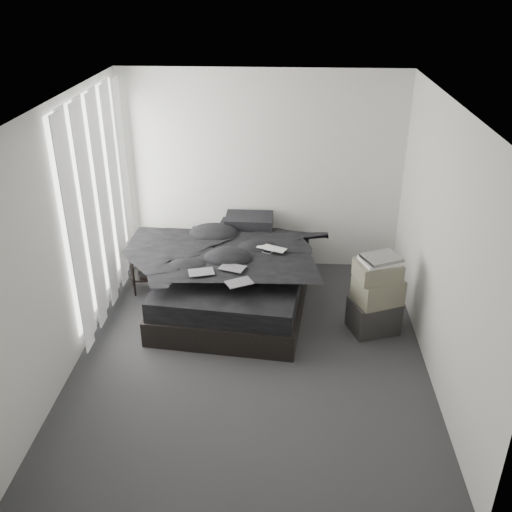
# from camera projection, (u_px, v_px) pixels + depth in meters

# --- Properties ---
(floor) EXTENTS (3.60, 4.20, 0.01)m
(floor) POSITION_uv_depth(u_px,v_px,m) (252.00, 353.00, 6.04)
(floor) COLOR #313133
(floor) RESTS_ON ground
(ceiling) EXTENTS (3.60, 4.20, 0.01)m
(ceiling) POSITION_uv_depth(u_px,v_px,m) (251.00, 105.00, 4.86)
(ceiling) COLOR white
(ceiling) RESTS_ON ground
(wall_back) EXTENTS (3.60, 0.01, 2.60)m
(wall_back) POSITION_uv_depth(u_px,v_px,m) (262.00, 172.00, 7.32)
(wall_back) COLOR silver
(wall_back) RESTS_ON ground
(wall_front) EXTENTS (3.60, 0.01, 2.60)m
(wall_front) POSITION_uv_depth(u_px,v_px,m) (230.00, 385.00, 3.58)
(wall_front) COLOR silver
(wall_front) RESTS_ON ground
(wall_left) EXTENTS (0.01, 4.20, 2.60)m
(wall_left) POSITION_uv_depth(u_px,v_px,m) (67.00, 238.00, 5.54)
(wall_left) COLOR silver
(wall_left) RESTS_ON ground
(wall_right) EXTENTS (0.01, 4.20, 2.60)m
(wall_right) POSITION_uv_depth(u_px,v_px,m) (442.00, 247.00, 5.36)
(wall_right) COLOR silver
(wall_right) RESTS_ON ground
(window_left) EXTENTS (0.02, 2.00, 2.30)m
(window_left) POSITION_uv_depth(u_px,v_px,m) (97.00, 200.00, 6.32)
(window_left) COLOR white
(window_left) RESTS_ON wall_left
(curtain_left) EXTENTS (0.06, 2.12, 2.48)m
(curtain_left) POSITION_uv_depth(u_px,v_px,m) (102.00, 206.00, 6.35)
(curtain_left) COLOR white
(curtain_left) RESTS_ON wall_left
(bed) EXTENTS (1.86, 2.32, 0.29)m
(bed) POSITION_uv_depth(u_px,v_px,m) (236.00, 292.00, 6.89)
(bed) COLOR black
(bed) RESTS_ON floor
(mattress) EXTENTS (1.79, 2.25, 0.23)m
(mattress) POSITION_uv_depth(u_px,v_px,m) (236.00, 273.00, 6.77)
(mattress) COLOR black
(mattress) RESTS_ON bed
(duvet) EXTENTS (1.78, 2.01, 0.25)m
(duvet) POSITION_uv_depth(u_px,v_px,m) (235.00, 257.00, 6.62)
(duvet) COLOR black
(duvet) RESTS_ON mattress
(pillow_lower) EXTENTS (0.69, 0.51, 0.15)m
(pillow_lower) POSITION_uv_depth(u_px,v_px,m) (244.00, 230.00, 7.43)
(pillow_lower) COLOR black
(pillow_lower) RESTS_ON mattress
(pillow_upper) EXTENTS (0.61, 0.42, 0.14)m
(pillow_upper) POSITION_uv_depth(u_px,v_px,m) (249.00, 221.00, 7.34)
(pillow_upper) COLOR black
(pillow_upper) RESTS_ON pillow_lower
(laptop) EXTENTS (0.41, 0.34, 0.03)m
(laptop) POSITION_uv_depth(u_px,v_px,m) (270.00, 244.00, 6.59)
(laptop) COLOR silver
(laptop) RESTS_ON duvet
(comic_a) EXTENTS (0.31, 0.25, 0.01)m
(comic_a) POSITION_uv_depth(u_px,v_px,m) (201.00, 266.00, 6.14)
(comic_a) COLOR black
(comic_a) RESTS_ON duvet
(comic_b) EXTENTS (0.31, 0.25, 0.01)m
(comic_b) POSITION_uv_depth(u_px,v_px,m) (232.00, 261.00, 6.23)
(comic_b) COLOR black
(comic_b) RESTS_ON duvet
(comic_c) EXTENTS (0.32, 0.29, 0.01)m
(comic_c) POSITION_uv_depth(u_px,v_px,m) (239.00, 275.00, 5.93)
(comic_c) COLOR black
(comic_c) RESTS_ON duvet
(side_stand) EXTENTS (0.45, 0.45, 0.65)m
(side_stand) POSITION_uv_depth(u_px,v_px,m) (143.00, 266.00, 7.10)
(side_stand) COLOR black
(side_stand) RESTS_ON floor
(papers) EXTENTS (0.31, 0.29, 0.01)m
(papers) POSITION_uv_depth(u_px,v_px,m) (141.00, 243.00, 6.94)
(papers) COLOR white
(papers) RESTS_ON side_stand
(floor_books) EXTENTS (0.18, 0.24, 0.16)m
(floor_books) POSITION_uv_depth(u_px,v_px,m) (172.00, 313.00, 6.59)
(floor_books) COLOR black
(floor_books) RESTS_ON floor
(box_lower) EXTENTS (0.60, 0.54, 0.37)m
(box_lower) POSITION_uv_depth(u_px,v_px,m) (374.00, 315.00, 6.35)
(box_lower) COLOR black
(box_lower) RESTS_ON floor
(box_mid) EXTENTS (0.58, 0.53, 0.28)m
(box_mid) POSITION_uv_depth(u_px,v_px,m) (378.00, 290.00, 6.19)
(box_mid) COLOR #686552
(box_mid) RESTS_ON box_lower
(box_upper) EXTENTS (0.53, 0.47, 0.20)m
(box_upper) POSITION_uv_depth(u_px,v_px,m) (378.00, 270.00, 6.09)
(box_upper) COLOR #686552
(box_upper) RESTS_ON box_mid
(art_book_white) EXTENTS (0.46, 0.41, 0.04)m
(art_book_white) POSITION_uv_depth(u_px,v_px,m) (380.00, 261.00, 6.04)
(art_book_white) COLOR silver
(art_book_white) RESTS_ON box_upper
(art_book_snake) EXTENTS (0.46, 0.43, 0.04)m
(art_book_snake) POSITION_uv_depth(u_px,v_px,m) (381.00, 258.00, 6.02)
(art_book_snake) COLOR silver
(art_book_snake) RESTS_ON art_book_white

